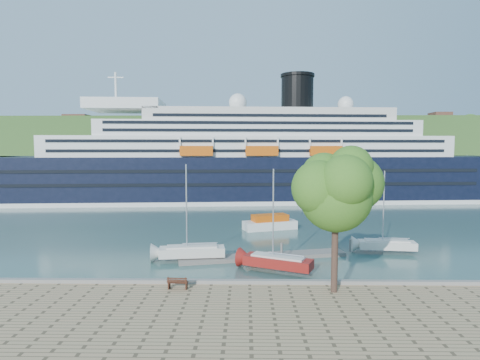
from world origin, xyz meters
The scene contains 11 objects.
ground centered at (0.00, 0.00, 0.00)m, with size 400.00×400.00×0.00m, color #2C4F48.
far_hillside centered at (0.00, 145.00, 12.00)m, with size 400.00×50.00×24.00m, color #2C5522.
quay_coping centered at (0.00, -0.20, 1.15)m, with size 220.00×0.50×0.30m, color slate.
cruise_ship centered at (-3.66, 58.07, 14.14)m, with size 125.93×18.34×28.28m, color black, non-canonical shape.
park_bench centered at (-7.10, -1.47, 1.53)m, with size 1.64×0.67×1.05m, color #3E1D11, non-canonical shape.
promenade_tree centered at (4.86, -1.90, 6.96)m, with size 7.19×7.19×11.91m, color #2E681B, non-canonical shape.
floating_pontoon centered at (0.06, 10.74, 0.20)m, with size 18.20×2.22×0.40m, color gray, non-canonical shape.
sailboat_white_near centered at (-7.50, 9.63, 4.86)m, with size 7.53×2.09×9.72m, color silver, non-canonical shape.
sailboat_red centered at (1.23, 6.03, 4.72)m, with size 7.31×2.03×9.44m, color maroon, non-canonical shape.
sailboat_white_far centered at (14.14, 13.22, 4.44)m, with size 6.88×1.91×8.88m, color silver, non-canonical shape.
tender_launch centered at (1.66, 26.25, 1.08)m, with size 7.82×2.68×2.16m, color #CE520C, non-canonical shape.
Camera 1 is at (-1.83, -31.61, 11.89)m, focal length 30.00 mm.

